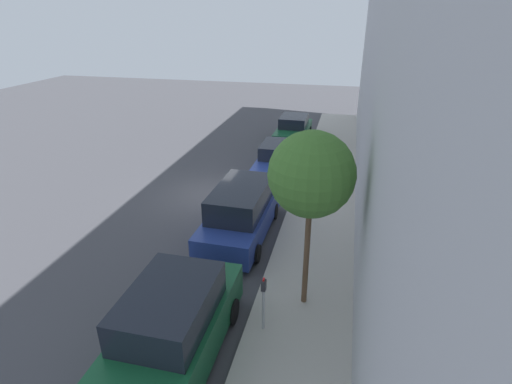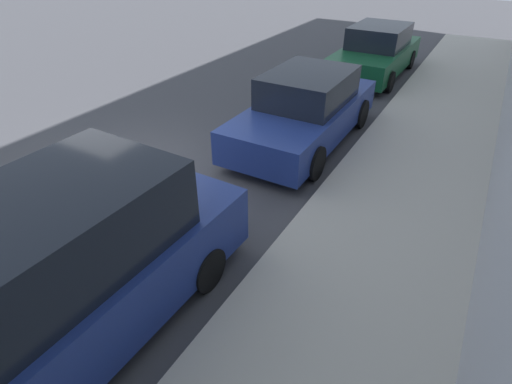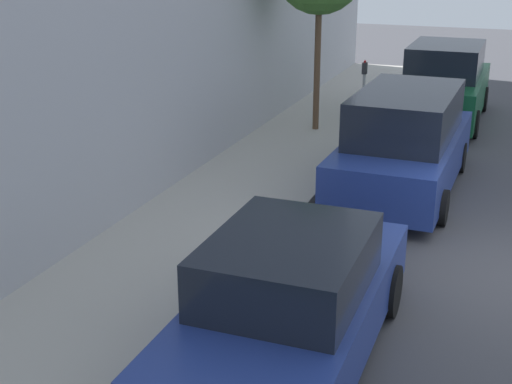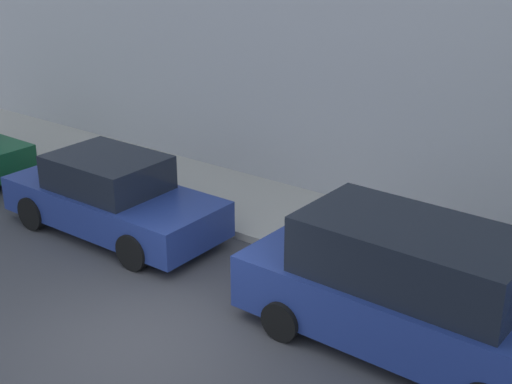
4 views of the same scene
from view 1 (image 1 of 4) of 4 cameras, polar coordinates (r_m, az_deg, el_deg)
The scene contains 9 objects.
ground_plane at distance 17.68m, azimuth -6.28°, elevation -0.41°, with size 60.00×60.00×0.00m, color #424247.
sidewalk at distance 16.78m, azimuth 9.45°, elevation -1.75°, with size 2.63×32.00×0.15m.
building_facade at distance 15.17m, azimuth 21.02°, elevation 23.09°, with size 2.00×32.00×14.83m.
parked_suv_nearest at distance 9.58m, azimuth -11.88°, elevation -18.54°, with size 2.08×4.80×1.98m.
parked_minivan_second at distance 14.07m, azimuth -2.15°, elevation -2.91°, with size 2.02×4.94×1.90m.
parked_sedan_third at distance 19.72m, azimuth 3.11°, elevation 4.65°, with size 1.92×4.50×1.54m.
parked_sedan_fourth at distance 25.08m, azimuth 5.36°, elevation 8.92°, with size 1.92×4.52×1.54m.
parking_meter_near at distance 9.94m, azimuth 1.08°, elevation -14.97°, with size 0.11×0.15×1.50m.
street_tree at distance 9.48m, azimuth 7.93°, elevation 2.43°, with size 2.09×2.09×4.78m.
Camera 1 is at (5.53, -15.09, 7.38)m, focal length 28.00 mm.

